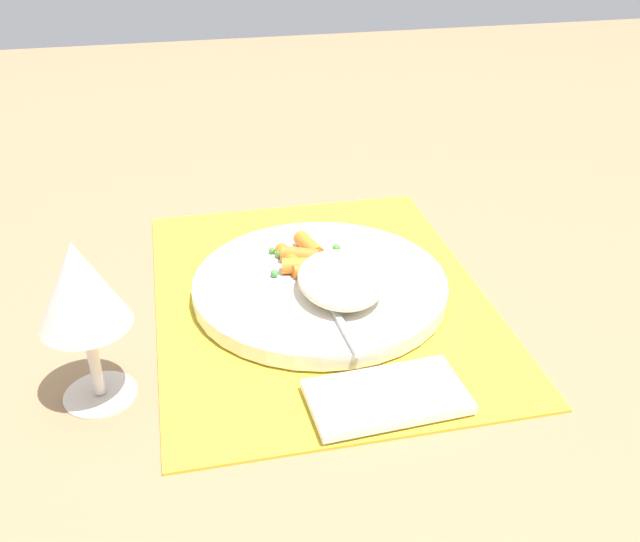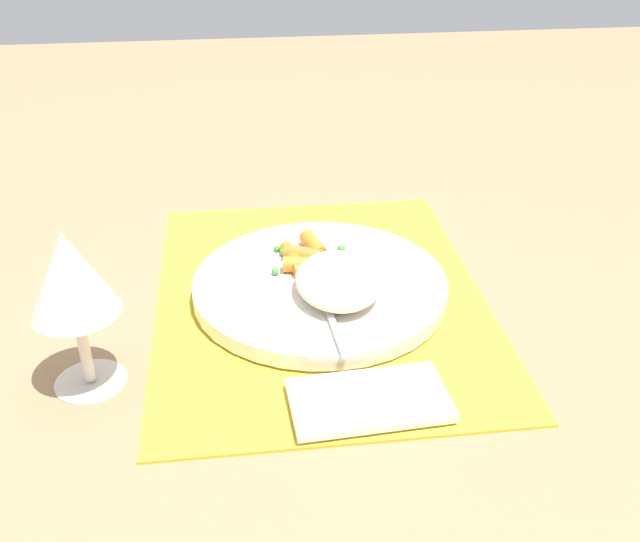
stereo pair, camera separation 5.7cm
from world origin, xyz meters
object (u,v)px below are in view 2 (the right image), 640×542
at_px(carrot_portion, 311,258).
at_px(wine_glass, 70,278).
at_px(plate, 320,286).
at_px(fork, 325,289).
at_px(napkin, 369,400).
at_px(rice_mound, 338,280).

xyz_separation_m(carrot_portion, wine_glass, (-0.15, 0.21, 0.08)).
relative_size(plate, fork, 1.42).
height_order(plate, fork, fork).
distance_m(carrot_portion, napkin, 0.21).
distance_m(fork, wine_glass, 0.25).
relative_size(rice_mound, wine_glass, 0.72).
bearing_deg(rice_mound, wine_glass, 109.30).
height_order(plate, carrot_portion, carrot_portion).
height_order(plate, rice_mound, rice_mound).
bearing_deg(fork, rice_mound, -120.56).
bearing_deg(wine_glass, plate, -62.71).
bearing_deg(plate, napkin, -173.84).
bearing_deg(carrot_portion, plate, -169.12).
distance_m(plate, fork, 0.03).
distance_m(plate, rice_mound, 0.04).
height_order(carrot_portion, wine_glass, wine_glass).
relative_size(carrot_portion, napkin, 0.61).
height_order(carrot_portion, fork, carrot_portion).
bearing_deg(wine_glass, carrot_portion, -55.91).
bearing_deg(napkin, carrot_portion, 6.87).
bearing_deg(wine_glass, napkin, -105.32).
bearing_deg(wine_glass, fork, -67.99).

